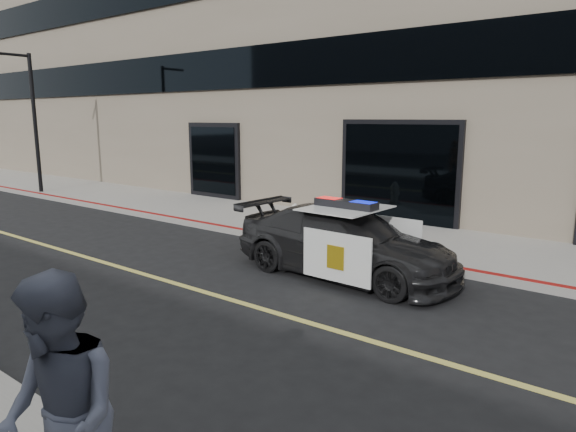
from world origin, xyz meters
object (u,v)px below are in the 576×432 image
Objects in this scene: police_car at (345,242)px; fire_hydrant at (295,219)px; street_light at (33,117)px; pedestrian_b at (58,420)px.

fire_hydrant is (-2.55, 1.84, -0.16)m from police_car.
fire_hydrant is 12.16m from street_light.
fire_hydrant is 0.14× the size of street_light.
street_light reaches higher than fire_hydrant.
fire_hydrant is at bearing 144.19° from police_car.
street_light is (-14.45, 1.51, 2.30)m from police_car.
police_car is 6.91m from pedestrian_b.
police_car is 3.15m from fire_hydrant.
police_car is 14.71m from street_light.
police_car is at bearing -35.81° from fire_hydrant.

